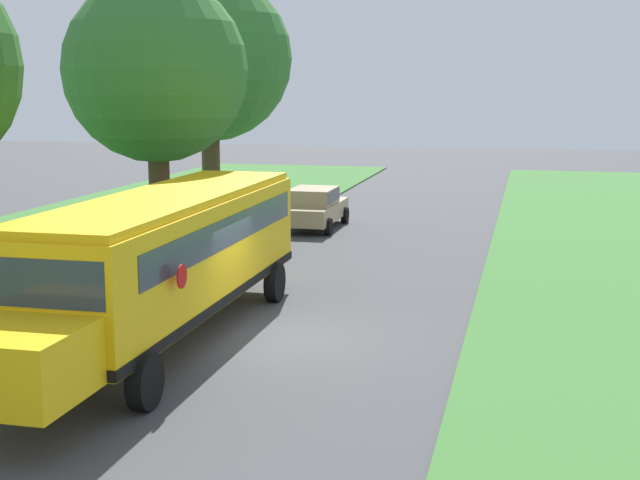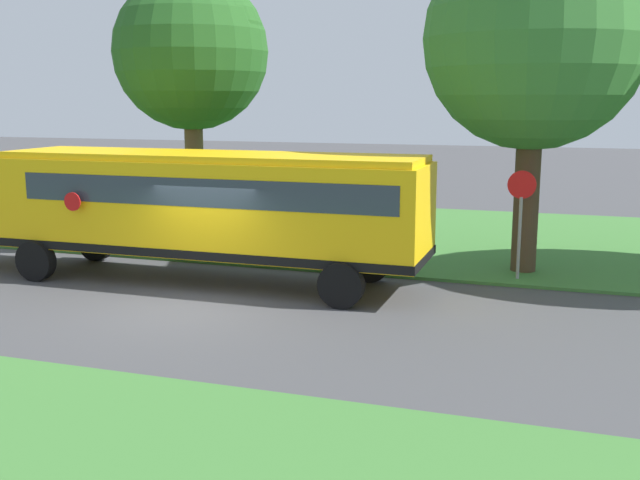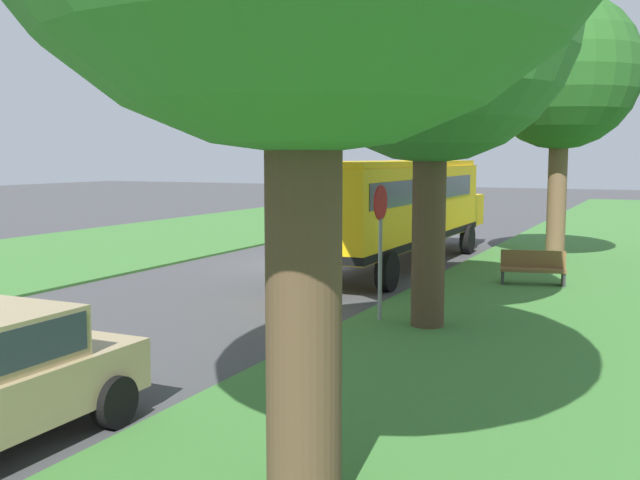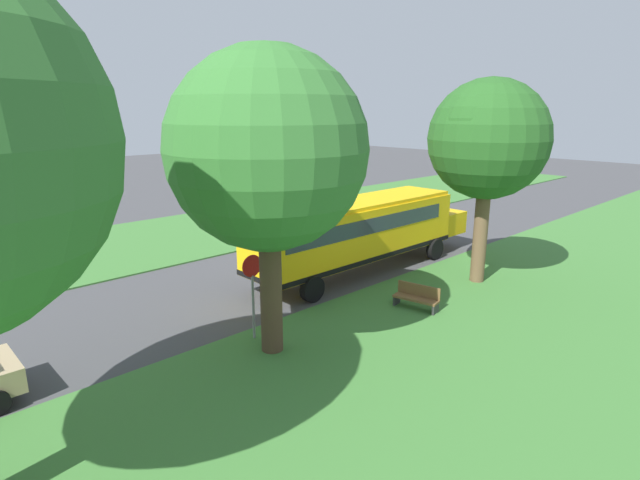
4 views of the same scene
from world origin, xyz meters
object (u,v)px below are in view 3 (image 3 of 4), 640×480
stop_sign (380,237)px  school_bus (394,203)px  oak_tree_roadside_mid (431,16)px  park_bench (533,269)px  oak_tree_beside_bus (561,68)px

stop_sign → school_bus: bearing=-72.3°
oak_tree_roadside_mid → park_bench: size_ratio=5.15×
school_bus → oak_tree_beside_bus: 6.27m
oak_tree_beside_bus → oak_tree_roadside_mid: (0.99, 9.73, -0.02)m
school_bus → oak_tree_roadside_mid: bearing=114.0°
oak_tree_beside_bus → oak_tree_roadside_mid: oak_tree_roadside_mid is taller
school_bus → oak_tree_beside_bus: oak_tree_beside_bus is taller
park_bench → school_bus: bearing=-22.5°
stop_sign → oak_tree_roadside_mid: bearing=175.5°
oak_tree_beside_bus → stop_sign: (1.96, 9.65, -4.13)m
stop_sign → park_bench: 6.07m
oak_tree_beside_bus → stop_sign: oak_tree_beside_bus is taller
park_bench → oak_tree_roadside_mid: bearing=79.6°
oak_tree_beside_bus → oak_tree_roadside_mid: bearing=84.2°
park_bench → stop_sign: bearing=70.2°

